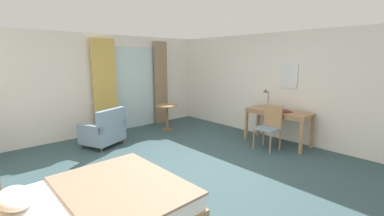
% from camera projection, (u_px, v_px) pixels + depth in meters
% --- Properties ---
extents(ground, '(6.55, 7.22, 0.10)m').
position_uv_depth(ground, '(186.00, 175.00, 4.47)').
color(ground, '#334C51').
extents(wall_back, '(6.15, 0.12, 2.54)m').
position_uv_depth(wall_back, '(101.00, 85.00, 6.66)').
color(wall_back, silver).
rests_on(wall_back, ground).
extents(wall_right, '(0.12, 6.82, 2.54)m').
position_uv_depth(wall_right, '(281.00, 86.00, 6.21)').
color(wall_right, silver).
rests_on(wall_right, ground).
extents(balcony_glass_door, '(1.29, 0.02, 2.24)m').
position_uv_depth(balcony_glass_door, '(133.00, 88.00, 7.21)').
color(balcony_glass_door, silver).
rests_on(balcony_glass_door, ground).
extents(curtain_panel_left, '(0.60, 0.10, 2.42)m').
position_uv_depth(curtain_panel_left, '(105.00, 87.00, 6.55)').
color(curtain_panel_left, tan).
rests_on(curtain_panel_left, ground).
extents(curtain_panel_right, '(0.40, 0.10, 2.42)m').
position_uv_depth(curtain_panel_right, '(161.00, 83.00, 7.69)').
color(curtain_panel_right, '#897056').
rests_on(curtain_panel_right, ground).
extents(bed, '(2.00, 1.73, 0.88)m').
position_uv_depth(bed, '(91.00, 213.00, 2.88)').
color(bed, '#9E754C').
rests_on(bed, ground).
extents(writing_desk, '(0.57, 1.43, 0.78)m').
position_uv_depth(writing_desk, '(278.00, 114.00, 5.86)').
color(writing_desk, '#9E754C').
rests_on(writing_desk, ground).
extents(desk_chair, '(0.42, 0.46, 0.95)m').
position_uv_depth(desk_chair, '(270.00, 125.00, 5.54)').
color(desk_chair, gray).
rests_on(desk_chair, ground).
extents(desk_lamp, '(0.15, 0.19, 0.47)m').
position_uv_depth(desk_lamp, '(266.00, 94.00, 6.08)').
color(desk_lamp, '#4C4C51').
rests_on(desk_lamp, writing_desk).
extents(closed_book, '(0.32, 0.36, 0.02)m').
position_uv_depth(closed_book, '(284.00, 111.00, 5.69)').
color(closed_book, maroon).
rests_on(closed_book, writing_desk).
extents(armchair_by_window, '(0.99, 0.93, 0.86)m').
position_uv_depth(armchair_by_window, '(104.00, 131.00, 5.73)').
color(armchair_by_window, gray).
rests_on(armchair_by_window, ground).
extents(round_cafe_table, '(0.57, 0.57, 0.70)m').
position_uv_depth(round_cafe_table, '(167.00, 112.00, 7.00)').
color(round_cafe_table, '#9E754C').
rests_on(round_cafe_table, ground).
extents(wall_mirror, '(0.02, 0.42, 0.56)m').
position_uv_depth(wall_mirror, '(289.00, 76.00, 5.94)').
color(wall_mirror, silver).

